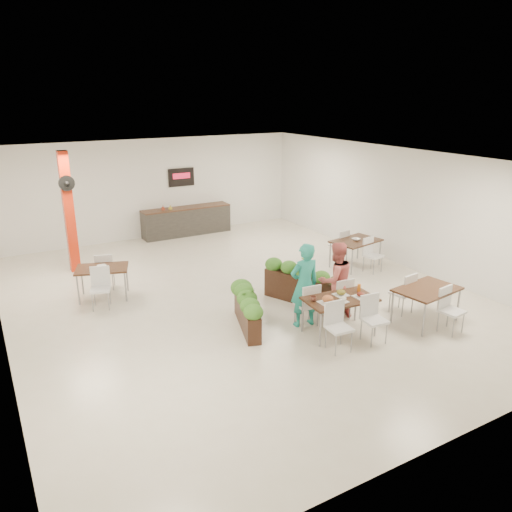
{
  "coord_description": "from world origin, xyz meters",
  "views": [
    {
      "loc": [
        -5.08,
        -9.66,
        4.59
      ],
      "look_at": [
        0.2,
        -0.45,
        1.1
      ],
      "focal_mm": 35.0,
      "sensor_mm": 36.0,
      "label": 1
    }
  ],
  "objects_px": {
    "planter_left": "(247,306)",
    "planter_right": "(305,282)",
    "side_table_a": "(102,273)",
    "diner_woman": "(336,280)",
    "side_table_b": "(356,244)",
    "diner_man": "(304,285)",
    "red_column": "(69,211)",
    "service_counter": "(187,220)",
    "side_table_c": "(427,294)",
    "main_table": "(339,304)"
  },
  "relations": [
    {
      "from": "side_table_a",
      "to": "side_table_c",
      "type": "height_order",
      "value": "same"
    },
    {
      "from": "diner_woman",
      "to": "side_table_b",
      "type": "xyz_separation_m",
      "value": [
        2.54,
        2.31,
        -0.19
      ]
    },
    {
      "from": "planter_left",
      "to": "planter_right",
      "type": "relative_size",
      "value": 0.84
    },
    {
      "from": "red_column",
      "to": "main_table",
      "type": "distance_m",
      "value": 7.56
    },
    {
      "from": "diner_woman",
      "to": "side_table_a",
      "type": "xyz_separation_m",
      "value": [
        -4.02,
        3.5,
        -0.21
      ]
    },
    {
      "from": "planter_left",
      "to": "side_table_a",
      "type": "distance_m",
      "value": 3.72
    },
    {
      "from": "planter_left",
      "to": "planter_right",
      "type": "bearing_deg",
      "value": 14.29
    },
    {
      "from": "red_column",
      "to": "planter_right",
      "type": "relative_size",
      "value": 1.63
    },
    {
      "from": "service_counter",
      "to": "planter_left",
      "type": "bearing_deg",
      "value": -102.79
    },
    {
      "from": "planter_right",
      "to": "side_table_b",
      "type": "bearing_deg",
      "value": 27.62
    },
    {
      "from": "side_table_a",
      "to": "side_table_c",
      "type": "relative_size",
      "value": 1.0
    },
    {
      "from": "main_table",
      "to": "diner_woman",
      "type": "relative_size",
      "value": 1.04
    },
    {
      "from": "service_counter",
      "to": "planter_right",
      "type": "xyz_separation_m",
      "value": [
        0.1,
        -6.75,
        0.02
      ]
    },
    {
      "from": "diner_man",
      "to": "planter_left",
      "type": "distance_m",
      "value": 1.23
    },
    {
      "from": "planter_right",
      "to": "main_table",
      "type": "bearing_deg",
      "value": -99.69
    },
    {
      "from": "diner_man",
      "to": "side_table_a",
      "type": "bearing_deg",
      "value": -41.96
    },
    {
      "from": "red_column",
      "to": "service_counter",
      "type": "distance_m",
      "value": 4.56
    },
    {
      "from": "main_table",
      "to": "diner_man",
      "type": "xyz_separation_m",
      "value": [
        -0.39,
        0.65,
        0.25
      ]
    },
    {
      "from": "planter_right",
      "to": "side_table_c",
      "type": "distance_m",
      "value": 2.62
    },
    {
      "from": "side_table_a",
      "to": "diner_man",
      "type": "bearing_deg",
      "value": -28.41
    },
    {
      "from": "main_table",
      "to": "planter_left",
      "type": "bearing_deg",
      "value": 142.68
    },
    {
      "from": "planter_right",
      "to": "side_table_c",
      "type": "relative_size",
      "value": 1.18
    },
    {
      "from": "diner_man",
      "to": "planter_left",
      "type": "bearing_deg",
      "value": -17.91
    },
    {
      "from": "side_table_c",
      "to": "side_table_a",
      "type": "bearing_deg",
      "value": 132.26
    },
    {
      "from": "service_counter",
      "to": "planter_right",
      "type": "height_order",
      "value": "service_counter"
    },
    {
      "from": "diner_man",
      "to": "side_table_c",
      "type": "bearing_deg",
      "value": 158.8
    },
    {
      "from": "red_column",
      "to": "service_counter",
      "type": "height_order",
      "value": "red_column"
    },
    {
      "from": "red_column",
      "to": "side_table_c",
      "type": "bearing_deg",
      "value": -50.44
    },
    {
      "from": "side_table_a",
      "to": "side_table_b",
      "type": "bearing_deg",
      "value": 8.66
    },
    {
      "from": "red_column",
      "to": "planter_left",
      "type": "distance_m",
      "value": 5.94
    },
    {
      "from": "diner_woman",
      "to": "planter_left",
      "type": "distance_m",
      "value": 1.96
    },
    {
      "from": "diner_man",
      "to": "side_table_a",
      "type": "distance_m",
      "value": 4.76
    },
    {
      "from": "side_table_a",
      "to": "side_table_c",
      "type": "bearing_deg",
      "value": -21.18
    },
    {
      "from": "red_column",
      "to": "main_table",
      "type": "xyz_separation_m",
      "value": [
        3.83,
        -6.44,
        -1.01
      ]
    },
    {
      "from": "service_counter",
      "to": "side_table_b",
      "type": "distance_m",
      "value": 6.03
    },
    {
      "from": "diner_woman",
      "to": "planter_left",
      "type": "xyz_separation_m",
      "value": [
        -1.87,
        0.46,
        -0.35
      ]
    },
    {
      "from": "red_column",
      "to": "side_table_c",
      "type": "height_order",
      "value": "red_column"
    },
    {
      "from": "main_table",
      "to": "side_table_a",
      "type": "relative_size",
      "value": 1.03
    },
    {
      "from": "planter_left",
      "to": "side_table_c",
      "type": "xyz_separation_m",
      "value": [
        3.36,
        -1.6,
        0.15
      ]
    },
    {
      "from": "red_column",
      "to": "service_counter",
      "type": "relative_size",
      "value": 1.07
    },
    {
      "from": "main_table",
      "to": "side_table_a",
      "type": "xyz_separation_m",
      "value": [
        -3.61,
        4.15,
        -0.01
      ]
    },
    {
      "from": "main_table",
      "to": "red_column",
      "type": "bearing_deg",
      "value": 120.74
    },
    {
      "from": "red_column",
      "to": "side_table_a",
      "type": "relative_size",
      "value": 1.92
    },
    {
      "from": "service_counter",
      "to": "side_table_c",
      "type": "xyz_separation_m",
      "value": [
        1.73,
        -8.79,
        0.14
      ]
    },
    {
      "from": "red_column",
      "to": "side_table_a",
      "type": "xyz_separation_m",
      "value": [
        0.22,
        -2.29,
        -1.02
      ]
    },
    {
      "from": "service_counter",
      "to": "diner_woman",
      "type": "xyz_separation_m",
      "value": [
        0.24,
        -7.65,
        0.34
      ]
    },
    {
      "from": "service_counter",
      "to": "planter_left",
      "type": "distance_m",
      "value": 7.37
    },
    {
      "from": "side_table_a",
      "to": "planter_left",
      "type": "bearing_deg",
      "value": -35.77
    },
    {
      "from": "main_table",
      "to": "side_table_c",
      "type": "height_order",
      "value": "same"
    },
    {
      "from": "side_table_a",
      "to": "main_table",
      "type": "bearing_deg",
      "value": -30.04
    }
  ]
}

